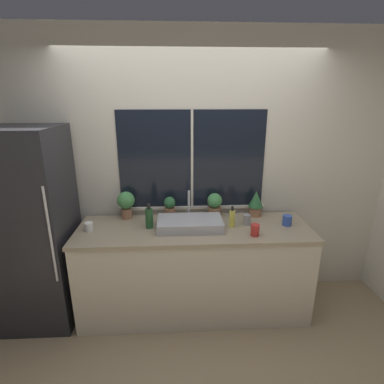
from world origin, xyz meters
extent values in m
plane|color=#937F60|center=(0.00, 0.00, 0.00)|extent=(14.00, 14.00, 0.00)
cube|color=beige|center=(0.00, 0.74, 1.35)|extent=(8.00, 0.06, 2.70)
cube|color=black|center=(0.00, 0.70, 1.47)|extent=(1.46, 0.01, 0.97)
cube|color=beige|center=(0.00, 0.70, 1.47)|extent=(0.02, 0.01, 0.97)
cube|color=beige|center=(0.00, 0.70, 0.97)|extent=(1.52, 0.04, 0.03)
cube|color=beige|center=(-2.04, 1.50, 1.35)|extent=(0.06, 7.00, 2.70)
cube|color=beige|center=(2.04, 1.50, 1.35)|extent=(0.06, 7.00, 2.70)
cube|color=beige|center=(0.00, 0.33, 0.43)|extent=(2.16, 0.67, 0.87)
cube|color=gray|center=(0.00, 0.33, 0.88)|extent=(2.19, 0.69, 0.03)
cube|color=#232328|center=(-1.45, 0.33, 0.92)|extent=(0.62, 0.66, 1.84)
cylinder|color=silver|center=(-1.17, -0.01, 1.01)|extent=(0.02, 0.02, 0.83)
cube|color=#ADADB2|center=(-0.04, 0.32, 0.95)|extent=(0.60, 0.33, 0.09)
cylinder|color=#B7B7BC|center=(-0.04, 0.52, 0.92)|extent=(0.04, 0.04, 0.03)
cylinder|color=#B7B7BC|center=(-0.04, 0.52, 1.07)|extent=(0.02, 0.02, 0.27)
cylinder|color=#9E6B4C|center=(-0.66, 0.60, 0.95)|extent=(0.10, 0.10, 0.10)
sphere|color=#478E4C|center=(-0.66, 0.60, 1.09)|extent=(0.17, 0.17, 0.17)
cylinder|color=#9E6B4C|center=(-0.23, 0.60, 0.95)|extent=(0.11, 0.11, 0.10)
sphere|color=#2D6638|center=(-0.23, 0.60, 1.06)|extent=(0.12, 0.12, 0.12)
cylinder|color=#9E6B4C|center=(0.22, 0.60, 0.95)|extent=(0.13, 0.13, 0.10)
sphere|color=#478E4C|center=(0.22, 0.60, 1.07)|extent=(0.15, 0.15, 0.15)
cylinder|color=#9E6B4C|center=(0.65, 0.60, 0.95)|extent=(0.13, 0.13, 0.10)
cone|color=#2D6638|center=(0.65, 0.60, 1.08)|extent=(0.15, 0.15, 0.17)
cylinder|color=#DBD14C|center=(0.36, 0.34, 0.98)|extent=(0.05, 0.05, 0.16)
cylinder|color=black|center=(0.36, 0.34, 1.08)|extent=(0.02, 0.02, 0.04)
cylinder|color=#235128|center=(-0.42, 0.35, 0.99)|extent=(0.07, 0.07, 0.19)
cylinder|color=black|center=(-0.42, 0.35, 1.11)|extent=(0.03, 0.03, 0.05)
cylinder|color=white|center=(-0.97, 0.32, 0.94)|extent=(0.08, 0.08, 0.08)
cylinder|color=gray|center=(0.51, 0.37, 0.95)|extent=(0.07, 0.07, 0.10)
cylinder|color=#3351AD|center=(0.89, 0.34, 0.95)|extent=(0.09, 0.09, 0.10)
cylinder|color=#B72D28|center=(0.52, 0.14, 0.95)|extent=(0.08, 0.08, 0.10)
camera|label=1|loc=(-0.16, -2.23, 2.07)|focal=28.00mm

